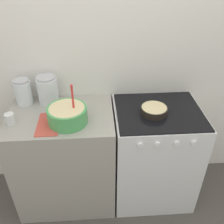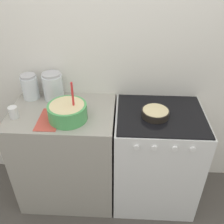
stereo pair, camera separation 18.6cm
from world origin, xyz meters
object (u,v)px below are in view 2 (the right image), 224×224
object	(u,v)px
stove	(155,158)
tin_can	(13,112)
storage_jar_middle	(53,88)
mixing_bowl	(67,111)
storage_jar_left	(30,88)
baking_pan	(155,113)

from	to	relation	value
stove	tin_can	distance (m)	1.23
storage_jar_middle	tin_can	bearing A→B (deg)	-128.40
mixing_bowl	storage_jar_middle	world-z (taller)	mixing_bowl
mixing_bowl	tin_can	xyz separation A→B (m)	(-0.41, -0.00, -0.03)
mixing_bowl	storage_jar_middle	xyz separation A→B (m)	(-0.18, 0.29, 0.03)
mixing_bowl	storage_jar_left	distance (m)	0.48
tin_can	storage_jar_left	bearing A→B (deg)	82.54
baking_pan	stove	bearing A→B (deg)	32.51
mixing_bowl	storage_jar_left	bearing A→B (deg)	141.67
storage_jar_middle	tin_can	size ratio (longest dim) A/B	2.56
stove	baking_pan	world-z (taller)	baking_pan
baking_pan	storage_jar_left	distance (m)	1.05
baking_pan	tin_can	distance (m)	1.07
storage_jar_left	storage_jar_middle	size ratio (longest dim) A/B	0.92
storage_jar_middle	mixing_bowl	bearing A→B (deg)	-59.04
mixing_bowl	tin_can	world-z (taller)	mixing_bowl
storage_jar_middle	tin_can	xyz separation A→B (m)	(-0.23, -0.30, -0.05)
mixing_bowl	tin_can	bearing A→B (deg)	-179.81
baking_pan	storage_jar_middle	bearing A→B (deg)	164.89
stove	storage_jar_left	xyz separation A→B (m)	(-1.08, 0.19, 0.56)
baking_pan	storage_jar_left	world-z (taller)	storage_jar_left
storage_jar_left	storage_jar_middle	bearing A→B (deg)	-0.00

